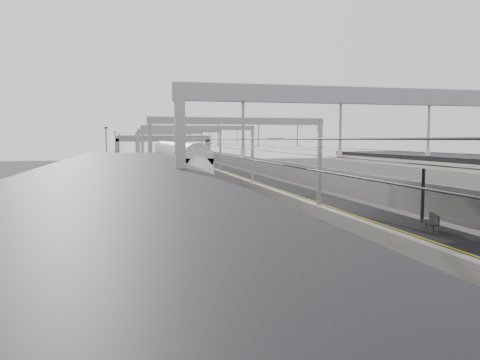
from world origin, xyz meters
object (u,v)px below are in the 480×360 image
bench (432,221)px  signal_green (146,162)px  overbridge (164,142)px  train (176,167)px

bench → signal_green: (-13.67, 55.06, 0.84)m
bench → signal_green: size_ratio=0.55×
overbridge → signal_green: bearing=-98.8°
signal_green → train: bearing=-73.4°
overbridge → train: size_ratio=0.42×
overbridge → bench: size_ratio=11.61×
bench → signal_green: signal_green is taller
overbridge → train: overbridge is taller
signal_green → bench: bearing=-76.1°
train → signal_green: size_ratio=15.15×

